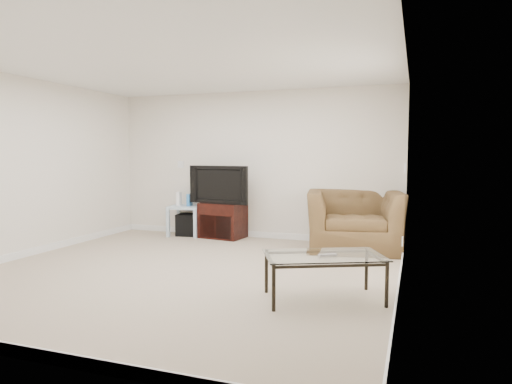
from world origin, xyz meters
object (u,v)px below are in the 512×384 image
(tv_stand, at_px, (223,220))
(subwoofer, at_px, (189,225))
(side_table, at_px, (187,220))
(television, at_px, (222,184))
(recliner, at_px, (354,210))
(coffee_table, at_px, (324,277))

(tv_stand, bearing_deg, subwoofer, -174.44)
(side_table, relative_size, subwoofer, 1.44)
(tv_stand, relative_size, subwoofer, 1.88)
(tv_stand, bearing_deg, television, -90.00)
(television, distance_m, subwoofer, 0.99)
(side_table, relative_size, recliner, 0.40)
(television, relative_size, side_table, 1.87)
(subwoofer, relative_size, coffee_table, 0.34)
(side_table, height_order, subwoofer, side_table)
(television, height_order, recliner, television)
(tv_stand, relative_size, side_table, 1.31)
(television, distance_m, side_table, 0.96)
(tv_stand, bearing_deg, side_table, -172.20)
(side_table, height_order, recliner, recliner)
(television, xyz_separation_m, subwoofer, (-0.66, 0.06, -0.73))
(coffee_table, bearing_deg, tv_stand, 129.51)
(tv_stand, xyz_separation_m, side_table, (-0.70, 0.00, -0.04))
(tv_stand, distance_m, side_table, 0.70)
(coffee_table, bearing_deg, television, 129.86)
(tv_stand, xyz_separation_m, recliner, (2.25, -0.25, 0.30))
(subwoofer, bearing_deg, coffee_table, -43.46)
(television, distance_m, coffee_table, 3.64)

